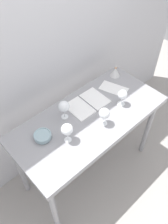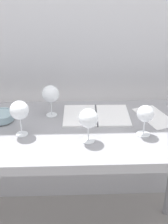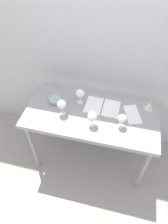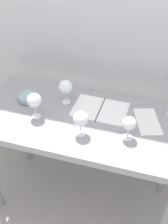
# 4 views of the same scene
# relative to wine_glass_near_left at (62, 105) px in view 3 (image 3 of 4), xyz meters

# --- Properties ---
(ground_plane) EXTENTS (6.00, 6.00, 0.00)m
(ground_plane) POSITION_rel_wine_glass_near_left_xyz_m (0.29, 0.07, -1.03)
(ground_plane) COLOR #9B9691
(back_wall) EXTENTS (3.80, 0.04, 2.60)m
(back_wall) POSITION_rel_wine_glass_near_left_xyz_m (0.29, 0.56, 0.27)
(back_wall) COLOR #BBBBC0
(back_wall) RESTS_ON ground_plane
(steel_counter) EXTENTS (1.40, 0.65, 0.90)m
(steel_counter) POSITION_rel_wine_glass_near_left_xyz_m (0.29, 0.06, -0.24)
(steel_counter) COLOR gray
(steel_counter) RESTS_ON ground_plane
(wine_glass_near_left) EXTENTS (0.09, 0.09, 0.18)m
(wine_glass_near_left) POSITION_rel_wine_glass_near_left_xyz_m (0.00, 0.00, 0.00)
(wine_glass_near_left) COLOR white
(wine_glass_near_left) RESTS_ON steel_counter
(wine_glass_near_right) EXTENTS (0.08, 0.08, 0.16)m
(wine_glass_near_right) POSITION_rel_wine_glass_near_left_xyz_m (0.61, -0.02, -0.02)
(wine_glass_near_right) COLOR white
(wine_glass_near_right) RESTS_ON steel_counter
(wine_glass_far_left) EXTENTS (0.10, 0.10, 0.18)m
(wine_glass_far_left) POSITION_rel_wine_glass_near_left_xyz_m (0.14, 0.20, -0.00)
(wine_glass_far_left) COLOR white
(wine_glass_far_left) RESTS_ON steel_counter
(wine_glass_near_center) EXTENTS (0.09, 0.09, 0.17)m
(wine_glass_near_center) POSITION_rel_wine_glass_near_left_xyz_m (0.33, -0.07, -0.01)
(wine_glass_near_center) COLOR white
(wine_glass_near_center) RESTS_ON steel_counter
(open_notebook) EXTENTS (0.37, 0.26, 0.01)m
(open_notebook) POSITION_rel_wine_glass_near_left_xyz_m (0.39, 0.19, -0.13)
(open_notebook) COLOR white
(open_notebook) RESTS_ON steel_counter
(tasting_sheet_upper) EXTENTS (0.22, 0.29, 0.00)m
(tasting_sheet_upper) POSITION_rel_wine_glass_near_left_xyz_m (0.71, 0.16, -0.13)
(tasting_sheet_upper) COLOR white
(tasting_sheet_upper) RESTS_ON steel_counter
(tasting_bowl) EXTENTS (0.14, 0.14, 0.05)m
(tasting_bowl) POSITION_rel_wine_glass_near_left_xyz_m (-0.13, 0.15, -0.10)
(tasting_bowl) COLOR #4C4C4C
(tasting_bowl) RESTS_ON steel_counter
(decanter_funnel) EXTENTS (0.10, 0.10, 0.14)m
(decanter_funnel) POSITION_rel_wine_glass_near_left_xyz_m (0.87, 0.29, -0.08)
(decanter_funnel) COLOR silver
(decanter_funnel) RESTS_ON steel_counter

